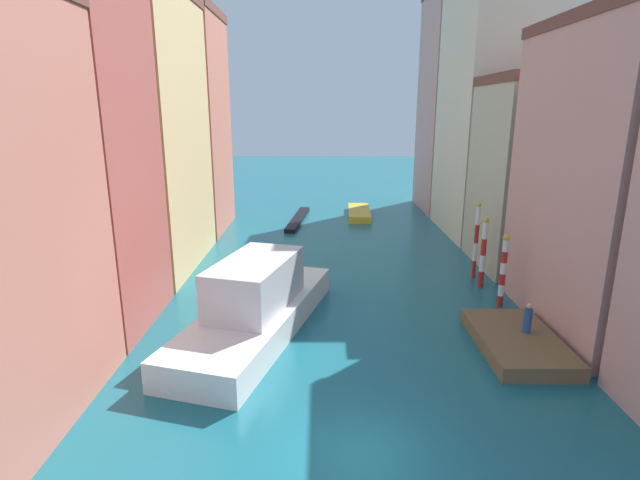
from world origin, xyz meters
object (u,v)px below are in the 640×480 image
object	(u,v)px
mooring_pole_2	(477,240)
vaporetto_white	(257,305)
waterfront_dock	(518,342)
mooring_pole_0	(504,270)
motorboat_0	(360,213)
gondola_black	(298,219)
person_on_dock	(528,319)
mooring_pole_1	(484,252)

from	to	relation	value
mooring_pole_2	vaporetto_white	distance (m)	15.19
waterfront_dock	mooring_pole_0	xyz separation A→B (m)	(1.01, 5.01, 1.75)
mooring_pole_2	motorboat_0	bearing A→B (deg)	107.13
vaporetto_white	mooring_pole_2	bearing A→B (deg)	30.88
waterfront_dock	mooring_pole_0	world-z (taller)	mooring_pole_0
mooring_pole_0	gondola_black	xyz separation A→B (m)	(-12.11, 21.42, -1.91)
gondola_black	waterfront_dock	bearing A→B (deg)	-67.21
vaporetto_white	motorboat_0	size ratio (longest dim) A/B	1.79
person_on_dock	motorboat_0	distance (m)	29.04
person_on_dock	vaporetto_white	world-z (taller)	vaporetto_white
person_on_dock	vaporetto_white	distance (m)	12.65
mooring_pole_1	person_on_dock	bearing A→B (deg)	-92.91
person_on_dock	mooring_pole_1	distance (m)	7.80
waterfront_dock	mooring_pole_1	distance (m)	8.29
mooring_pole_0	mooring_pole_2	distance (m)	4.69
mooring_pole_1	motorboat_0	world-z (taller)	mooring_pole_1
waterfront_dock	mooring_pole_1	xyz separation A→B (m)	(0.89, 8.02, 1.90)
vaporetto_white	gondola_black	size ratio (longest dim) A/B	1.31
vaporetto_white	motorboat_0	world-z (taller)	vaporetto_white
person_on_dock	mooring_pole_2	xyz separation A→B (m)	(0.45, 9.39, 1.19)
mooring_pole_0	mooring_pole_1	world-z (taller)	mooring_pole_1
mooring_pole_0	vaporetto_white	xyz separation A→B (m)	(-13.06, -3.10, -0.75)
mooring_pole_1	vaporetto_white	xyz separation A→B (m)	(-12.94, -6.12, -0.89)
waterfront_dock	mooring_pole_2	bearing A→B (deg)	84.44
waterfront_dock	person_on_dock	size ratio (longest dim) A/B	4.28
mooring_pole_1	vaporetto_white	size ratio (longest dim) A/B	0.33
waterfront_dock	mooring_pole_0	distance (m)	5.40
mooring_pole_1	mooring_pole_2	bearing A→B (deg)	88.10
mooring_pole_1	motorboat_0	distance (m)	21.66
mooring_pole_0	vaporetto_white	size ratio (longest dim) A/B	0.30
waterfront_dock	person_on_dock	world-z (taller)	person_on_dock
mooring_pole_1	mooring_pole_2	world-z (taller)	mooring_pole_2
waterfront_dock	mooring_pole_2	world-z (taller)	mooring_pole_2
mooring_pole_0	vaporetto_white	world-z (taller)	mooring_pole_0
waterfront_dock	gondola_black	world-z (taller)	waterfront_dock
mooring_pole_1	gondola_black	xyz separation A→B (m)	(-11.99, 18.40, -2.05)
waterfront_dock	vaporetto_white	bearing A→B (deg)	171.02
mooring_pole_0	mooring_pole_1	bearing A→B (deg)	92.26
vaporetto_white	gondola_black	distance (m)	24.57
mooring_pole_1	gondola_black	size ratio (longest dim) A/B	0.43
waterfront_dock	person_on_dock	bearing A→B (deg)	30.03
mooring_pole_1	motorboat_0	bearing A→B (deg)	105.70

